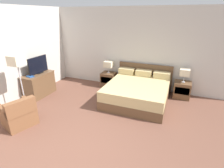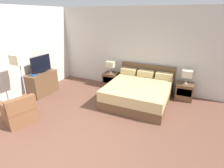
{
  "view_description": "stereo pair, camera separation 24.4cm",
  "coord_description": "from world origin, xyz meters",
  "px_view_note": "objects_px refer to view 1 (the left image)",
  "views": [
    {
      "loc": [
        1.68,
        -2.1,
        2.6
      ],
      "look_at": [
        -0.03,
        2.17,
        0.75
      ],
      "focal_mm": 28.0,
      "sensor_mm": 36.0,
      "label": 1
    },
    {
      "loc": [
        1.9,
        -2.0,
        2.6
      ],
      "look_at": [
        -0.03,
        2.17,
        0.75
      ],
      "focal_mm": 28.0,
      "sensor_mm": 36.0,
      "label": 2
    }
  ],
  "objects_px": {
    "nightstand_left": "(109,80)",
    "table_lamp_right": "(185,72)",
    "dresser": "(39,84)",
    "table_lamp_left": "(109,64)",
    "tv": "(38,65)",
    "book_red_cover": "(30,76)",
    "floor_lamp": "(17,65)",
    "bed": "(138,91)",
    "nightstand_right": "(182,90)",
    "armchair_by_window": "(19,115)"
  },
  "relations": [
    {
      "from": "nightstand_left",
      "to": "table_lamp_right",
      "type": "bearing_deg",
      "value": 0.03
    },
    {
      "from": "dresser",
      "to": "table_lamp_left",
      "type": "bearing_deg",
      "value": 40.2
    },
    {
      "from": "table_lamp_left",
      "to": "nightstand_left",
      "type": "bearing_deg",
      "value": -90.0
    },
    {
      "from": "tv",
      "to": "book_red_cover",
      "type": "relative_size",
      "value": 3.34
    },
    {
      "from": "floor_lamp",
      "to": "bed",
      "type": "bearing_deg",
      "value": 33.45
    },
    {
      "from": "nightstand_right",
      "to": "table_lamp_left",
      "type": "distance_m",
      "value": 2.69
    },
    {
      "from": "table_lamp_right",
      "to": "dresser",
      "type": "distance_m",
      "value": 4.8
    },
    {
      "from": "nightstand_left",
      "to": "table_lamp_right",
      "type": "xyz_separation_m",
      "value": [
        2.62,
        0.0,
        0.6
      ]
    },
    {
      "from": "table_lamp_right",
      "to": "tv",
      "type": "bearing_deg",
      "value": -161.57
    },
    {
      "from": "book_red_cover",
      "to": "bed",
      "type": "bearing_deg",
      "value": 20.14
    },
    {
      "from": "bed",
      "to": "book_red_cover",
      "type": "xyz_separation_m",
      "value": [
        -3.19,
        -1.17,
        0.47
      ]
    },
    {
      "from": "nightstand_right",
      "to": "armchair_by_window",
      "type": "bearing_deg",
      "value": -139.65
    },
    {
      "from": "nightstand_right",
      "to": "dresser",
      "type": "bearing_deg",
      "value": -160.57
    },
    {
      "from": "armchair_by_window",
      "to": "dresser",
      "type": "bearing_deg",
      "value": 117.25
    },
    {
      "from": "nightstand_right",
      "to": "table_lamp_right",
      "type": "relative_size",
      "value": 1.22
    },
    {
      "from": "armchair_by_window",
      "to": "book_red_cover",
      "type": "bearing_deg",
      "value": 122.51
    },
    {
      "from": "nightstand_left",
      "to": "tv",
      "type": "xyz_separation_m",
      "value": [
        -1.88,
        -1.5,
        0.76
      ]
    },
    {
      "from": "floor_lamp",
      "to": "tv",
      "type": "bearing_deg",
      "value": 110.24
    },
    {
      "from": "bed",
      "to": "table_lamp_left",
      "type": "bearing_deg",
      "value": 150.72
    },
    {
      "from": "bed",
      "to": "book_red_cover",
      "type": "relative_size",
      "value": 8.67
    },
    {
      "from": "table_lamp_left",
      "to": "tv",
      "type": "xyz_separation_m",
      "value": [
        -1.88,
        -1.5,
        0.16
      ]
    },
    {
      "from": "nightstand_left",
      "to": "tv",
      "type": "distance_m",
      "value": 2.52
    },
    {
      "from": "nightstand_left",
      "to": "armchair_by_window",
      "type": "height_order",
      "value": "armchair_by_window"
    },
    {
      "from": "bed",
      "to": "floor_lamp",
      "type": "distance_m",
      "value": 3.51
    },
    {
      "from": "nightstand_right",
      "to": "table_lamp_left",
      "type": "bearing_deg",
      "value": 179.97
    },
    {
      "from": "table_lamp_left",
      "to": "book_red_cover",
      "type": "distance_m",
      "value": 2.67
    },
    {
      "from": "nightstand_left",
      "to": "table_lamp_right",
      "type": "distance_m",
      "value": 2.69
    },
    {
      "from": "table_lamp_right",
      "to": "armchair_by_window",
      "type": "relative_size",
      "value": 0.5
    },
    {
      "from": "nightstand_left",
      "to": "floor_lamp",
      "type": "relative_size",
      "value": 0.33
    },
    {
      "from": "dresser",
      "to": "nightstand_left",
      "type": "bearing_deg",
      "value": 40.17
    },
    {
      "from": "table_lamp_left",
      "to": "nightstand_right",
      "type": "bearing_deg",
      "value": -0.03
    },
    {
      "from": "nightstand_right",
      "to": "book_red_cover",
      "type": "distance_m",
      "value": 4.91
    },
    {
      "from": "table_lamp_right",
      "to": "dresser",
      "type": "relative_size",
      "value": 0.42
    },
    {
      "from": "table_lamp_right",
      "to": "armchair_by_window",
      "type": "bearing_deg",
      "value": -139.63
    },
    {
      "from": "nightstand_right",
      "to": "floor_lamp",
      "type": "bearing_deg",
      "value": -147.86
    },
    {
      "from": "tv",
      "to": "book_red_cover",
      "type": "xyz_separation_m",
      "value": [
        0.01,
        -0.4,
        -0.25
      ]
    },
    {
      "from": "table_lamp_left",
      "to": "tv",
      "type": "relative_size",
      "value": 0.55
    },
    {
      "from": "bed",
      "to": "floor_lamp",
      "type": "bearing_deg",
      "value": -146.55
    },
    {
      "from": "table_lamp_right",
      "to": "book_red_cover",
      "type": "bearing_deg",
      "value": -157.06
    },
    {
      "from": "nightstand_left",
      "to": "table_lamp_left",
      "type": "height_order",
      "value": "table_lamp_left"
    },
    {
      "from": "book_red_cover",
      "to": "nightstand_right",
      "type": "bearing_deg",
      "value": 22.93
    },
    {
      "from": "table_lamp_right",
      "to": "tv",
      "type": "relative_size",
      "value": 0.55
    },
    {
      "from": "armchair_by_window",
      "to": "tv",
      "type": "bearing_deg",
      "value": 115.88
    },
    {
      "from": "bed",
      "to": "nightstand_right",
      "type": "xyz_separation_m",
      "value": [
        1.31,
        0.73,
        -0.04
      ]
    },
    {
      "from": "nightstand_left",
      "to": "floor_lamp",
      "type": "xyz_separation_m",
      "value": [
        -1.48,
        -2.58,
        1.1
      ]
    },
    {
      "from": "bed",
      "to": "tv",
      "type": "distance_m",
      "value": 3.36
    },
    {
      "from": "bed",
      "to": "nightstand_left",
      "type": "relative_size",
      "value": 3.84
    },
    {
      "from": "table_lamp_right",
      "to": "dresser",
      "type": "xyz_separation_m",
      "value": [
        -4.51,
        -1.59,
        -0.48
      ]
    },
    {
      "from": "tv",
      "to": "book_red_cover",
      "type": "bearing_deg",
      "value": -89.13
    },
    {
      "from": "bed",
      "to": "table_lamp_right",
      "type": "relative_size",
      "value": 4.69
    }
  ]
}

